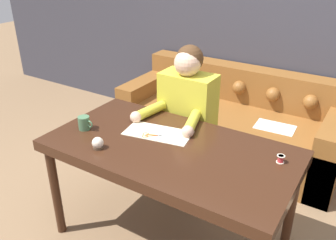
{
  "coord_description": "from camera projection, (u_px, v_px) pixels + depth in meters",
  "views": [
    {
      "loc": [
        0.84,
        -1.63,
        1.84
      ],
      "look_at": [
        -0.24,
        0.08,
        0.85
      ],
      "focal_mm": 38.0,
      "sensor_mm": 36.0,
      "label": 1
    }
  ],
  "objects": [
    {
      "name": "mug",
      "position": [
        84.0,
        123.0,
        2.33
      ],
      "size": [
        0.11,
        0.08,
        0.09
      ],
      "color": "#47704C",
      "rests_on": "dining_table"
    },
    {
      "name": "thread_spool",
      "position": [
        281.0,
        159.0,
        1.98
      ],
      "size": [
        0.04,
        0.04,
        0.05
      ],
      "color": "red",
      "rests_on": "dining_table"
    },
    {
      "name": "dining_table",
      "position": [
        170.0,
        156.0,
        2.19
      ],
      "size": [
        1.52,
        0.81,
        0.75
      ],
      "color": "#381E11",
      "rests_on": "ground_plane"
    },
    {
      "name": "wall_back",
      "position": [
        289.0,
        13.0,
        3.21
      ],
      "size": [
        8.0,
        0.06,
        2.6
      ],
      "color": "#383842",
      "rests_on": "ground_plane"
    },
    {
      "name": "pin_cushion",
      "position": [
        98.0,
        143.0,
        2.12
      ],
      "size": [
        0.07,
        0.07,
        0.07
      ],
      "color": "#4C3828",
      "rests_on": "dining_table"
    },
    {
      "name": "pattern_paper_main",
      "position": [
        158.0,
        133.0,
        2.3
      ],
      "size": [
        0.46,
        0.28,
        0.0
      ],
      "color": "beige",
      "rests_on": "dining_table"
    },
    {
      "name": "couch",
      "position": [
        230.0,
        123.0,
        3.47
      ],
      "size": [
        2.07,
        0.87,
        0.78
      ],
      "color": "brown",
      "rests_on": "ground_plane"
    },
    {
      "name": "person",
      "position": [
        187.0,
        125.0,
        2.7
      ],
      "size": [
        0.49,
        0.57,
        1.23
      ],
      "color": "#33281E",
      "rests_on": "ground_plane"
    },
    {
      "name": "scissors",
      "position": [
        154.0,
        136.0,
        2.27
      ],
      "size": [
        0.23,
        0.16,
        0.01
      ],
      "color": "silver",
      "rests_on": "dining_table"
    }
  ]
}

